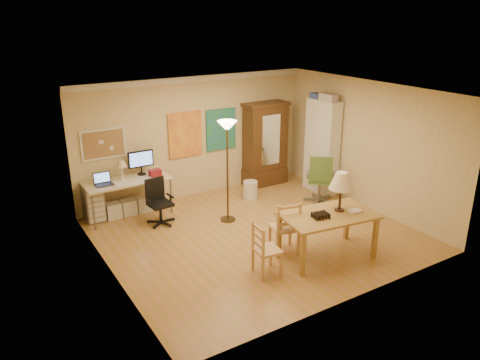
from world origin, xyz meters
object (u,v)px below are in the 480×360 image
armoire (265,149)px  bookshelf (322,147)px  office_chair_green (319,189)px  dining_table (333,205)px  office_chair_black (160,212)px  computer_desk (129,193)px

armoire → bookshelf: bookshelf is taller
office_chair_green → bookshelf: bookshelf is taller
dining_table → office_chair_black: size_ratio=1.83×
computer_desk → office_chair_black: bearing=-64.0°
dining_table → bookshelf: (1.88, 2.45, 0.14)m
computer_desk → bookshelf: bookshelf is taller
office_chair_black → bookshelf: 4.00m
dining_table → office_chair_green: dining_table is taller
office_chair_green → armoire: size_ratio=0.55×
dining_table → armoire: 3.70m
bookshelf → computer_desk: bearing=166.6°
computer_desk → office_chair_green: (3.79, -1.54, -0.18)m
office_chair_green → bookshelf: 1.05m
office_chair_green → bookshelf: size_ratio=0.51×
office_chair_black → computer_desk: bearing=116.0°
office_chair_black → armoire: 3.25m
bookshelf → office_chair_black: bearing=175.9°
computer_desk → office_chair_green: size_ratio=1.55×
armoire → bookshelf: 1.38m
office_chair_green → office_chair_black: bearing=166.7°
computer_desk → armoire: (3.45, 0.08, 0.39)m
office_chair_green → armoire: 1.76m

